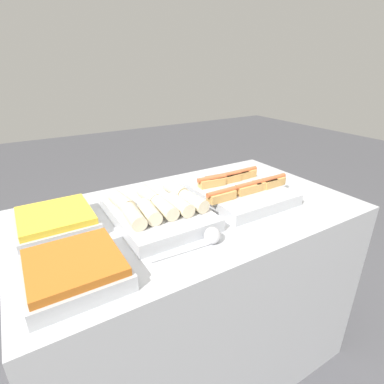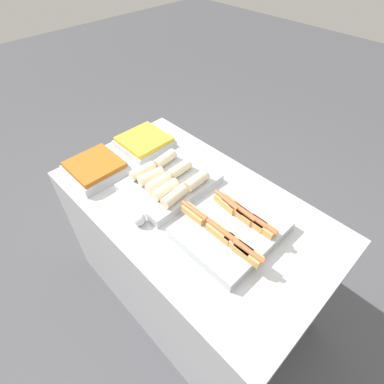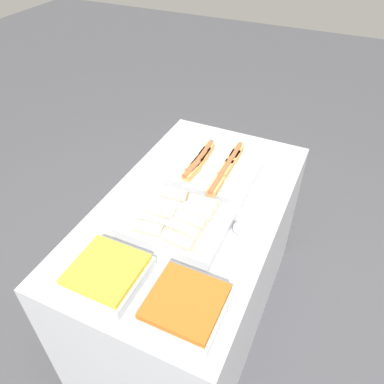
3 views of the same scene
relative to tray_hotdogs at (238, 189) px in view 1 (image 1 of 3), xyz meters
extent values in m
plane|color=#4C4C51|center=(-0.25, 0.00, -0.94)|extent=(12.00, 12.00, 0.00)
cube|color=#B7BABF|center=(-0.25, 0.00, -0.49)|extent=(1.43, 0.82, 0.90)
cube|color=#B7BABF|center=(0.00, 0.00, -0.01)|extent=(0.37, 0.44, 0.05)
cube|color=tan|center=(0.14, -0.08, 0.03)|extent=(0.13, 0.05, 0.04)
cylinder|color=#CC6038|center=(0.14, -0.08, 0.05)|extent=(0.15, 0.03, 0.02)
cube|color=tan|center=(0.00, -0.08, 0.03)|extent=(0.13, 0.04, 0.04)
cylinder|color=#CC6038|center=(0.00, -0.08, 0.05)|extent=(0.15, 0.02, 0.02)
cube|color=tan|center=(-0.15, -0.08, 0.03)|extent=(0.13, 0.05, 0.04)
cylinder|color=#CC6038|center=(-0.15, -0.08, 0.05)|extent=(0.15, 0.02, 0.02)
cube|color=tan|center=(0.09, -0.08, 0.03)|extent=(0.13, 0.05, 0.04)
cylinder|color=#CC6038|center=(0.09, -0.08, 0.05)|extent=(0.15, 0.02, 0.02)
cube|color=tan|center=(0.00, 0.07, 0.03)|extent=(0.13, 0.05, 0.04)
cylinder|color=#CC6038|center=(0.00, 0.07, 0.05)|extent=(0.15, 0.03, 0.02)
cube|color=tan|center=(-0.10, 0.07, 0.03)|extent=(0.13, 0.06, 0.04)
cylinder|color=#CC6038|center=(-0.10, 0.07, 0.05)|extent=(0.15, 0.04, 0.02)
cube|color=tan|center=(0.10, 0.08, 0.03)|extent=(0.13, 0.05, 0.04)
cylinder|color=#CC6038|center=(0.10, 0.08, 0.05)|extent=(0.15, 0.03, 0.02)
cube|color=tan|center=(-0.05, 0.08, 0.03)|extent=(0.13, 0.05, 0.04)
cylinder|color=#CC6038|center=(-0.05, 0.08, 0.05)|extent=(0.15, 0.03, 0.02)
cube|color=tan|center=(0.05, 0.07, 0.03)|extent=(0.13, 0.04, 0.04)
cylinder|color=#CC6038|center=(0.05, 0.07, 0.05)|extent=(0.15, 0.02, 0.02)
cube|color=#B7BABF|center=(-0.41, 0.00, -0.01)|extent=(0.34, 0.45, 0.05)
cylinder|color=beige|center=(-0.29, -0.08, 0.04)|extent=(0.06, 0.14, 0.05)
cylinder|color=beige|center=(-0.42, 0.07, 0.04)|extent=(0.06, 0.14, 0.05)
cylinder|color=beige|center=(-0.35, -0.08, 0.04)|extent=(0.06, 0.14, 0.05)
cylinder|color=beige|center=(-0.29, 0.07, 0.04)|extent=(0.06, 0.14, 0.05)
cylinder|color=beige|center=(-0.41, -0.07, 0.04)|extent=(0.06, 0.14, 0.05)
cylinder|color=beige|center=(-0.54, -0.08, 0.04)|extent=(0.06, 0.14, 0.05)
cylinder|color=beige|center=(-0.48, -0.07, 0.04)|extent=(0.07, 0.14, 0.05)
cylinder|color=beige|center=(-0.53, 0.07, 0.04)|extent=(0.07, 0.14, 0.05)
cube|color=#B7BABF|center=(-0.77, -0.22, -0.01)|extent=(0.27, 0.28, 0.05)
cube|color=#B7601E|center=(-0.77, -0.22, 0.03)|extent=(0.25, 0.25, 0.02)
cube|color=#B7BABF|center=(-0.77, 0.11, -0.01)|extent=(0.27, 0.28, 0.05)
cube|color=gold|center=(-0.77, 0.11, 0.03)|extent=(0.25, 0.25, 0.02)
cylinder|color=silver|center=(-0.44, -0.26, -0.03)|extent=(0.23, 0.02, 0.01)
sphere|color=silver|center=(-0.33, -0.26, -0.01)|extent=(0.06, 0.06, 0.06)
camera|label=1|loc=(-0.85, -0.99, 0.54)|focal=28.00mm
camera|label=2|loc=(0.47, -0.70, 1.05)|focal=28.00mm
camera|label=3|loc=(-1.44, -0.55, 1.16)|focal=35.00mm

